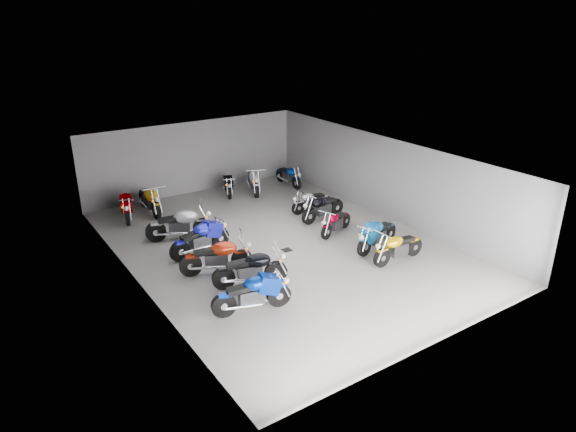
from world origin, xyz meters
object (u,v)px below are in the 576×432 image
motorcycle_left_d (217,257)px  motorcycle_right_f (311,201)px  motorcycle_left_c (251,269)px  motorcycle_right_d (336,222)px  motorcycle_right_e (322,207)px  motorcycle_back_e (254,180)px  motorcycle_left_f (180,224)px  motorcycle_back_a (126,205)px  motorcycle_right_b (398,247)px  motorcycle_back_b (150,200)px  motorcycle_back_f (289,176)px  drain_grate (287,250)px  motorcycle_right_c (377,235)px  motorcycle_left_b (253,294)px  motorcycle_back_d (228,184)px  motorcycle_left_e (201,239)px

motorcycle_left_d → motorcycle_right_f: (5.59, 2.67, -0.10)m
motorcycle_left_c → motorcycle_right_d: bearing=129.1°
motorcycle_right_e → motorcycle_back_e: 4.42m
motorcycle_right_d → motorcycle_right_f: bearing=-34.2°
motorcycle_left_f → motorcycle_back_a: motorcycle_left_f is taller
motorcycle_right_b → motorcycle_left_c: bearing=74.9°
motorcycle_right_b → motorcycle_back_b: size_ratio=0.89×
motorcycle_back_f → motorcycle_left_c: bearing=51.1°
drain_grate → motorcycle_left_d: size_ratio=0.14×
motorcycle_right_c → motorcycle_back_b: size_ratio=0.92×
motorcycle_left_b → motorcycle_back_f: motorcycle_left_b is taller
motorcycle_right_f → motorcycle_back_a: size_ratio=0.84×
motorcycle_left_f → motorcycle_right_b: 7.65m
motorcycle_right_d → motorcycle_right_e: size_ratio=0.85×
motorcycle_back_d → motorcycle_back_f: motorcycle_back_f is taller
motorcycle_back_b → motorcycle_back_d: 3.72m
motorcycle_right_c → motorcycle_right_f: (0.24, 4.13, -0.07)m
motorcycle_back_f → motorcycle_right_d: bearing=75.0°
motorcycle_right_d → motorcycle_back_f: size_ratio=0.88×
motorcycle_left_d → motorcycle_right_c: bearing=95.4°
motorcycle_right_f → motorcycle_back_b: (-5.53, 3.53, 0.11)m
motorcycle_left_c → motorcycle_left_e: 2.85m
motorcycle_left_d → motorcycle_left_c: bearing=40.8°
motorcycle_right_b → motorcycle_back_a: bearing=35.0°
motorcycle_back_d → motorcycle_right_d: bearing=122.8°
motorcycle_right_b → motorcycle_right_d: 2.92m
motorcycle_left_d → motorcycle_left_f: size_ratio=0.96×
motorcycle_right_f → motorcycle_back_f: (1.12, 3.31, 0.04)m
motorcycle_left_f → motorcycle_back_e: size_ratio=1.05×
motorcycle_right_e → motorcycle_back_b: (-5.37, 4.48, 0.05)m
motorcycle_back_e → motorcycle_back_f: 1.84m
motorcycle_left_d → motorcycle_right_f: motorcycle_left_d is taller
drain_grate → motorcycle_left_e: (-2.55, 1.39, 0.55)m
motorcycle_left_f → motorcycle_right_c: motorcycle_left_f is taller
drain_grate → motorcycle_right_e: (2.72, 1.55, 0.51)m
motorcycle_left_b → motorcycle_back_b: 8.73m
motorcycle_right_b → motorcycle_right_c: motorcycle_right_c is taller
motorcycle_back_f → motorcycle_back_e: bearing=-1.9°
motorcycle_back_b → motorcycle_right_e: bearing=141.6°
motorcycle_right_e → motorcycle_back_a: bearing=48.0°
motorcycle_left_c → motorcycle_right_e: (4.96, 2.99, -0.03)m
motorcycle_left_c → motorcycle_right_f: motorcycle_left_c is taller
motorcycle_right_f → motorcycle_back_e: size_ratio=0.87×
drain_grate → motorcycle_right_c: (2.64, -1.63, 0.53)m
motorcycle_left_e → motorcycle_back_f: bearing=115.2°
motorcycle_back_a → motorcycle_left_c: bearing=116.3°
motorcycle_right_f → motorcycle_left_d: bearing=116.2°
motorcycle_right_e → motorcycle_back_b: motorcycle_back_b is taller
motorcycle_left_f → motorcycle_right_d: size_ratio=1.27×
motorcycle_left_e → motorcycle_back_d: 6.12m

